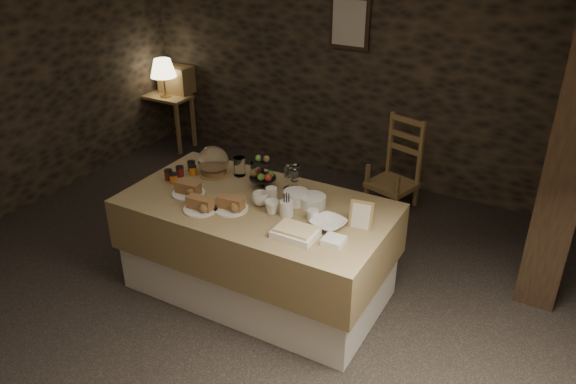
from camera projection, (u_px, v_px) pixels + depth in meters
The scene contains 28 objects.
ground_plane at pixel (238, 287), 4.71m from camera, with size 5.50×5.00×0.01m, color black.
room_shell at pixel (229, 110), 3.99m from camera, with size 5.52×5.02×2.60m.
buffet_table at pixel (258, 241), 4.47m from camera, with size 2.08×1.11×0.82m.
console_table at pixel (166, 105), 7.19m from camera, with size 0.64×0.37×0.69m.
table_lamp at pixel (163, 68), 6.91m from camera, with size 0.32×0.32×0.48m.
wine_rack at pixel (176, 79), 7.17m from camera, with size 0.42×0.26×0.34m, color olive.
chair at pixel (395, 167), 5.85m from camera, with size 0.54×0.53×0.74m.
timber_column at pixel (571, 150), 4.01m from camera, with size 0.30×0.30×2.60m, color black.
framed_picture at pixel (350, 23), 5.88m from camera, with size 0.45×0.04×0.55m.
plate_stack_a at pixel (296, 197), 4.28m from camera, with size 0.19×0.19×0.10m, color white.
plate_stack_b at pixel (313, 201), 4.24m from camera, with size 0.20×0.20×0.09m, color white.
cutlery_holder at pixel (287, 209), 4.10m from camera, with size 0.10×0.10×0.12m, color white.
cup_a at pixel (260, 199), 4.26m from camera, with size 0.13×0.13×0.10m, color white.
cup_b at pixel (272, 207), 4.14m from camera, with size 0.11×0.11×0.10m, color white.
mug_c at pixel (271, 193), 4.34m from camera, with size 0.09×0.09×0.10m, color white.
mug_d at pixel (313, 216), 4.04m from camera, with size 0.08×0.08×0.09m, color white.
bowl at pixel (328, 224), 3.97m from camera, with size 0.24×0.24×0.06m, color white.
cake_dome at pixel (213, 163), 4.71m from camera, with size 0.26×0.26×0.26m.
fruit_stand at pixel (263, 174), 4.48m from camera, with size 0.22×0.22×0.31m.
bread_platter_left at pixel (188, 190), 4.41m from camera, with size 0.26×0.26×0.11m.
bread_platter_center at pixel (200, 205), 4.19m from camera, with size 0.26×0.26×0.11m.
bread_platter_right at pixel (231, 205), 4.19m from camera, with size 0.26×0.26×0.11m.
jam_jars at pixel (181, 173), 4.69m from camera, with size 0.18×0.32×0.07m.
tart_dish at pixel (295, 232), 3.86m from camera, with size 0.30×0.22×0.07m.
square_dish at pixel (334, 241), 3.78m from camera, with size 0.14×0.14×0.04m, color white.
menu_frame at pixel (361, 216), 3.94m from camera, with size 0.17×0.02×0.22m, color olive.
storage_jar_a at pixel (239, 166), 4.70m from camera, with size 0.10×0.10×0.16m, color white.
storage_jar_b at pixel (256, 171), 4.65m from camera, with size 0.09×0.09×0.14m, color white.
Camera 1 is at (2.22, -3.12, 2.88)m, focal length 35.00 mm.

